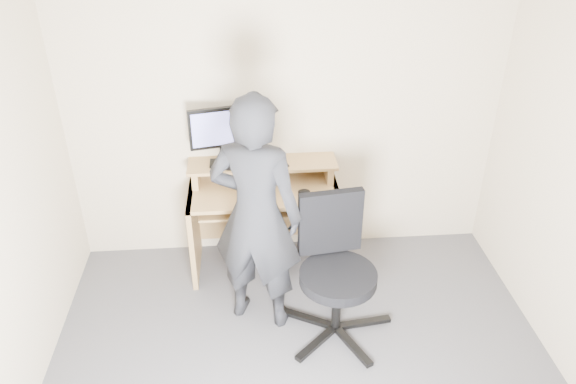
{
  "coord_description": "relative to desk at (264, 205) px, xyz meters",
  "views": [
    {
      "loc": [
        -0.32,
        -2.41,
        3.01
      ],
      "look_at": [
        -0.04,
        1.05,
        0.95
      ],
      "focal_mm": 35.0,
      "sensor_mm": 36.0,
      "label": 1
    }
  ],
  "objects": [
    {
      "name": "person",
      "position": [
        -0.08,
        -0.7,
        0.35
      ],
      "size": [
        0.77,
        0.63,
        1.8
      ],
      "primitive_type": "imported",
      "rotation": [
        0.0,
        0.0,
        2.78
      ],
      "color": "black",
      "rests_on": "ground"
    },
    {
      "name": "monitor",
      "position": [
        -0.31,
        0.07,
        0.65
      ],
      "size": [
        0.51,
        0.15,
        0.48
      ],
      "rotation": [
        0.0,
        0.0,
        0.21
      ],
      "color": "black",
      "rests_on": "desk"
    },
    {
      "name": "keyboard",
      "position": [
        0.01,
        -0.17,
        0.12
      ],
      "size": [
        0.48,
        0.23,
        0.03
      ],
      "primitive_type": "cube",
      "rotation": [
        0.0,
        0.0,
        -0.1
      ],
      "color": "black",
      "rests_on": "desk"
    },
    {
      "name": "travel_mug",
      "position": [
        0.01,
        0.07,
        0.45
      ],
      "size": [
        0.09,
        0.09,
        0.17
      ],
      "primitive_type": "cylinder",
      "rotation": [
        0.0,
        0.0,
        0.3
      ],
      "color": "silver",
      "rests_on": "desk"
    },
    {
      "name": "ceiling",
      "position": [
        0.2,
        -1.53,
        1.95
      ],
      "size": [
        3.5,
        3.5,
        0.02
      ],
      "primitive_type": "cube",
      "color": "white",
      "rests_on": "back_wall"
    },
    {
      "name": "mouse",
      "position": [
        0.31,
        -0.18,
        0.22
      ],
      "size": [
        0.11,
        0.09,
        0.04
      ],
      "primitive_type": "ellipsoid",
      "rotation": [
        0.0,
        0.0,
        -0.33
      ],
      "color": "black",
      "rests_on": "desk"
    },
    {
      "name": "external_drive",
      "position": [
        -0.13,
        0.12,
        0.46
      ],
      "size": [
        0.1,
        0.14,
        0.2
      ],
      "primitive_type": "cube",
      "rotation": [
        0.0,
        0.0,
        0.26
      ],
      "color": "black",
      "rests_on": "desk"
    },
    {
      "name": "headphones",
      "position": [
        -0.13,
        0.12,
        0.37
      ],
      "size": [
        0.2,
        0.2,
        0.06
      ],
      "primitive_type": "torus",
      "rotation": [
        0.26,
        0.0,
        0.34
      ],
      "color": "silver",
      "rests_on": "desk"
    },
    {
      "name": "office_chair",
      "position": [
        0.46,
        -0.85,
        0.02
      ],
      "size": [
        0.81,
        0.82,
        1.03
      ],
      "rotation": [
        0.0,
        0.0,
        0.13
      ],
      "color": "black",
      "rests_on": "ground"
    },
    {
      "name": "smartphone",
      "position": [
        0.16,
        0.03,
        0.37
      ],
      "size": [
        0.1,
        0.14,
        0.01
      ],
      "primitive_type": "cube",
      "rotation": [
        0.0,
        0.0,
        0.28
      ],
      "color": "black",
      "rests_on": "desk"
    },
    {
      "name": "back_wall",
      "position": [
        0.2,
        0.22,
        0.7
      ],
      "size": [
        3.5,
        0.02,
        2.5
      ],
      "primitive_type": "cube",
      "color": "#BDAD96",
      "rests_on": "ground"
    },
    {
      "name": "charger",
      "position": [
        -0.27,
        -0.03,
        0.38
      ],
      "size": [
        0.05,
        0.05,
        0.03
      ],
      "primitive_type": "cube",
      "rotation": [
        0.0,
        0.0,
        -0.18
      ],
      "color": "black",
      "rests_on": "desk"
    },
    {
      "name": "desk",
      "position": [
        0.0,
        0.0,
        0.0
      ],
      "size": [
        1.2,
        0.6,
        0.91
      ],
      "color": "tan",
      "rests_on": "ground"
    }
  ]
}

